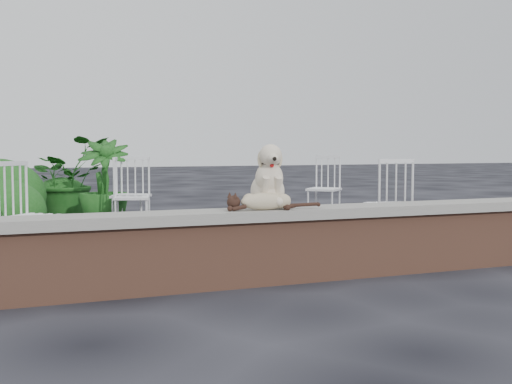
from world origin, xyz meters
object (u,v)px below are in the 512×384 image
object	(u,v)px
dog	(267,176)
chair_b	(131,194)
chair_e	(132,196)
potted_plant_a	(67,179)
potted_plant_b	(103,184)
chair_c	(389,203)
chair_a	(32,216)
chair_d	(324,188)
cat	(265,200)

from	to	relation	value
dog	chair_b	world-z (taller)	dog
chair_e	potted_plant_a	size ratio (longest dim) A/B	0.78
chair_e	potted_plant_b	bearing A→B (deg)	33.69
chair_b	potted_plant_a	size ratio (longest dim) A/B	0.78
chair_c	chair_a	size ratio (longest dim) A/B	1.00
potted_plant_a	potted_plant_b	size ratio (longest dim) A/B	1.04
dog	potted_plant_a	bearing A→B (deg)	113.13
dog	potted_plant_b	world-z (taller)	potted_plant_b
chair_d	chair_a	world-z (taller)	same
cat	potted_plant_a	xyz separation A→B (m)	(-1.03, 4.86, -0.05)
potted_plant_b	chair_a	bearing A→B (deg)	-110.83
chair_c	chair_e	distance (m)	3.08
chair_a	chair_d	bearing A→B (deg)	-19.02
chair_d	chair_b	world-z (taller)	same
chair_c	chair_e	xyz separation A→B (m)	(-2.36, 1.98, 0.00)
chair_b	chair_e	world-z (taller)	same
chair_c	chair_a	xyz separation A→B (m)	(-3.58, 0.06, 0.00)
potted_plant_b	dog	bearing A→B (deg)	-78.76
chair_a	cat	bearing A→B (deg)	-88.25
chair_b	potted_plant_b	distance (m)	0.50
cat	potted_plant_a	size ratio (longest dim) A/B	0.73
chair_a	potted_plant_a	world-z (taller)	potted_plant_a
dog	chair_a	world-z (taller)	dog
dog	chair_c	bearing A→B (deg)	40.67
chair_c	cat	bearing A→B (deg)	44.73
chair_d	dog	bearing A→B (deg)	-77.92
dog	cat	bearing A→B (deg)	-108.14
chair_b	chair_c	bearing A→B (deg)	-16.50
chair_e	potted_plant_a	xyz separation A→B (m)	(-0.60, 1.63, 0.14)
chair_b	chair_a	xyz separation A→B (m)	(-1.26, -2.18, 0.00)
chair_a	potted_plant_b	world-z (taller)	potted_plant_b
chair_b	chair_a	size ratio (longest dim) A/B	1.00
dog	chair_d	xyz separation A→B (m)	(2.38, 3.60, -0.37)
chair_d	chair_e	distance (m)	2.93
potted_plant_a	cat	bearing A→B (deg)	-78.10
cat	chair_c	world-z (taller)	chair_c
chair_d	chair_e	xyz separation A→B (m)	(-2.89, -0.51, 0.00)
chair_d	chair_b	distance (m)	2.86
cat	chair_a	size ratio (longest dim) A/B	0.95
potted_plant_a	potted_plant_b	xyz separation A→B (m)	(0.36, -0.97, -0.02)
dog	chair_d	bearing A→B (deg)	66.41
potted_plant_a	chair_e	bearing A→B (deg)	-69.75
chair_b	chair_a	distance (m)	2.52
cat	chair_c	distance (m)	2.31
chair_c	dog	bearing A→B (deg)	42.53
cat	chair_c	size ratio (longest dim) A/B	0.95
dog	chair_c	xyz separation A→B (m)	(1.85, 1.10, -0.37)
chair_d	chair_c	world-z (taller)	same
chair_d	chair_e	size ratio (longest dim) A/B	1.00
dog	chair_d	size ratio (longest dim) A/B	0.55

